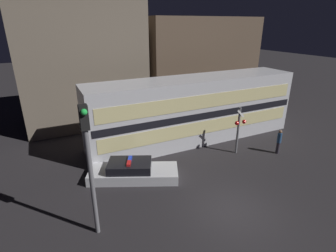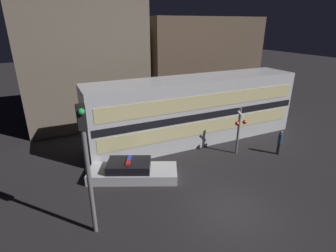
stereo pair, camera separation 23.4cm
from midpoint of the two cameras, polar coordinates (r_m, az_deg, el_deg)
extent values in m
plane|color=#262326|center=(12.94, 14.04, -17.63)|extent=(120.00, 120.00, 0.00)
cube|color=silver|center=(18.87, 6.28, 3.59)|extent=(15.42, 3.02, 4.56)
cube|color=black|center=(17.66, 8.81, 2.20)|extent=(15.11, 0.03, 0.46)
cube|color=beige|center=(17.94, 8.66, -0.28)|extent=(14.65, 0.02, 0.91)
cube|color=beige|center=(17.36, 9.00, 5.33)|extent=(14.65, 0.02, 0.91)
cube|color=silver|center=(14.85, -7.16, -10.19)|extent=(5.12, 3.56, 0.56)
cube|color=black|center=(14.61, -8.02, -8.48)|extent=(2.74, 2.33, 0.46)
cube|color=red|center=(14.25, -8.20, -7.98)|extent=(0.39, 0.55, 0.12)
cube|color=blue|center=(14.69, -7.95, -7.00)|extent=(0.39, 0.55, 0.12)
cylinder|color=#2D2833|center=(18.69, 23.25, -4.54)|extent=(0.23, 0.23, 0.78)
cylinder|color=navy|center=(18.41, 23.57, -2.53)|extent=(0.28, 0.28, 0.65)
sphere|color=#8C664C|center=(18.25, 23.77, -1.29)|extent=(0.21, 0.21, 0.21)
cylinder|color=slate|center=(17.42, 15.42, -1.11)|extent=(0.15, 0.15, 3.15)
sphere|color=red|center=(16.91, 15.20, 0.53)|extent=(0.26, 0.26, 0.26)
sphere|color=red|center=(17.27, 16.68, 0.81)|extent=(0.26, 0.26, 0.26)
cube|color=white|center=(16.95, 16.02, 2.53)|extent=(0.58, 0.03, 0.58)
cylinder|color=slate|center=(10.67, -16.03, -12.08)|extent=(0.18, 0.18, 4.56)
cube|color=black|center=(9.48, -17.69, 1.88)|extent=(0.30, 0.30, 0.90)
sphere|color=green|center=(9.22, -17.69, 2.99)|extent=(0.23, 0.23, 0.23)
cube|color=#726656|center=(23.44, -17.72, 13.75)|extent=(9.56, 6.21, 10.56)
cube|color=brown|center=(27.55, 6.66, 13.54)|extent=(11.26, 5.94, 8.61)
camera|label=1|loc=(0.12, -89.59, 0.16)|focal=28.00mm
camera|label=2|loc=(0.12, 90.41, -0.16)|focal=28.00mm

